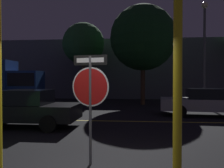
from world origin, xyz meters
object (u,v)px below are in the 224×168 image
Objects in this scene: tree_1 at (143,38)px; street_lamp at (204,41)px; yellow_pole_right at (178,84)px; passing_car_2 at (25,109)px; tree_2 at (83,44)px; stop_sign at (90,88)px; delivery_truck at (3,82)px; passing_car_3 at (209,102)px.

street_lamp is at bearing -16.97° from tree_1.
yellow_pole_right reaches higher than passing_car_2.
tree_2 is at bearing 156.08° from street_lamp.
tree_2 is at bearing 1.33° from passing_car_2.
stop_sign is 2.20m from yellow_pole_right.
yellow_pole_right is 7.41m from passing_car_2.
yellow_pole_right is at bearing 33.78° from delivery_truck.
delivery_truck is at bearing 139.05° from stop_sign.
delivery_truck is (-5.24, 7.81, 0.95)m from passing_car_2.
yellow_pole_right is 14.56m from tree_1.
passing_car_2 is at bearing -139.04° from street_lamp.
tree_1 reaches higher than passing_car_2.
yellow_pole_right is 0.54× the size of tree_2.
passing_car_3 is at bearing 71.39° from yellow_pole_right.
tree_2 is at bearing -128.95° from passing_car_3.
yellow_pole_right reaches higher than passing_car_3.
tree_1 is (-0.14, 14.24, 3.01)m from yellow_pole_right.
yellow_pole_right is 16.69m from delivery_truck.
passing_car_3 is 0.92× the size of delivery_truck.
stop_sign is 0.66× the size of yellow_pole_right.
tree_1 is (10.02, 1.00, 3.15)m from delivery_truck.
passing_car_2 is 8.74m from passing_car_3.
delivery_truck is (-8.54, 11.75, -0.01)m from stop_sign.
yellow_pole_right is 0.70× the size of passing_car_3.
yellow_pole_right is 0.65× the size of delivery_truck.
passing_car_2 is 12.13m from street_lamp.
tree_1 reaches higher than tree_2.
tree_1 is at bearing -143.08° from passing_car_3.
tree_1 is 1.09× the size of tree_2.
tree_1 reaches higher than stop_sign.
tree_2 is at bearing 106.61° from yellow_pole_right.
tree_1 is at bearing 96.45° from stop_sign.
stop_sign is at bearing -77.44° from tree_2.
delivery_truck is 10.55m from tree_1.
delivery_truck reaches higher than stop_sign.
delivery_truck is 14.24m from street_lamp.
stop_sign is 8.93m from passing_car_3.
tree_1 reaches higher than yellow_pole_right.
tree_1 is (1.47, 12.75, 3.13)m from stop_sign.
street_lamp is at bearing 73.62° from yellow_pole_right.
passing_car_2 is 0.78× the size of delivery_truck.
passing_car_3 is at bearing -65.01° from passing_car_2.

